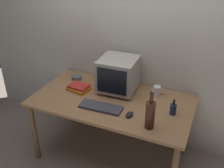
{
  "coord_description": "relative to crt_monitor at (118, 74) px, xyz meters",
  "views": [
    {
      "loc": [
        0.9,
        -2.05,
        2.13
      ],
      "look_at": [
        0.0,
        0.0,
        0.93
      ],
      "focal_mm": 41.08,
      "sensor_mm": 36.0,
      "label": 1
    }
  ],
  "objects": [
    {
      "name": "cd_spindle",
      "position": [
        -0.55,
        0.05,
        -0.17
      ],
      "size": [
        0.12,
        0.12,
        0.04
      ],
      "primitive_type": "cylinder",
      "color": "#595B66",
      "rests_on": "desk"
    },
    {
      "name": "desk",
      "position": [
        0.02,
        -0.2,
        -0.27
      ],
      "size": [
        1.62,
        0.87,
        0.75
      ],
      "color": "#9E7047",
      "rests_on": "ground"
    },
    {
      "name": "crt_monitor",
      "position": [
        0.0,
        0.0,
        0.0
      ],
      "size": [
        0.39,
        0.4,
        0.37
      ],
      "color": "#B2AD9E",
      "rests_on": "desk"
    },
    {
      "name": "computer_mouse",
      "position": [
        0.28,
        -0.4,
        -0.17
      ],
      "size": [
        0.08,
        0.11,
        0.04
      ],
      "primitive_type": "ellipsoid",
      "rotation": [
        0.0,
        0.0,
        -0.2
      ],
      "color": "black",
      "rests_on": "desk"
    },
    {
      "name": "bottle_short",
      "position": [
        0.64,
        -0.21,
        -0.13
      ],
      "size": [
        0.06,
        0.06,
        0.16
      ],
      "color": "navy",
      "rests_on": "desk"
    },
    {
      "name": "keyboard",
      "position": [
        -0.02,
        -0.39,
        -0.18
      ],
      "size": [
        0.43,
        0.17,
        0.02
      ],
      "primitive_type": "cube",
      "rotation": [
        0.0,
        0.0,
        0.05
      ],
      "color": "#3F3F47",
      "rests_on": "desk"
    },
    {
      "name": "mug",
      "position": [
        0.41,
        0.09,
        -0.15
      ],
      "size": [
        0.12,
        0.08,
        0.09
      ],
      "color": "white",
      "rests_on": "desk"
    },
    {
      "name": "ground_plane",
      "position": [
        0.02,
        -0.2,
        -0.94
      ],
      "size": [
        6.0,
        6.0,
        0.0
      ],
      "primitive_type": "plane",
      "color": "gray"
    },
    {
      "name": "back_wall",
      "position": [
        0.02,
        0.3,
        0.31
      ],
      "size": [
        4.0,
        0.08,
        2.5
      ],
      "primitive_type": "cube",
      "color": "silver",
      "rests_on": "ground"
    },
    {
      "name": "bottle_tall",
      "position": [
        0.49,
        -0.49,
        -0.05
      ],
      "size": [
        0.08,
        0.08,
        0.37
      ],
      "color": "#472314",
      "rests_on": "desk"
    },
    {
      "name": "book_stack",
      "position": [
        -0.4,
        -0.16,
        -0.17
      ],
      "size": [
        0.24,
        0.2,
        0.06
      ],
      "color": "orange",
      "rests_on": "desk"
    }
  ]
}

